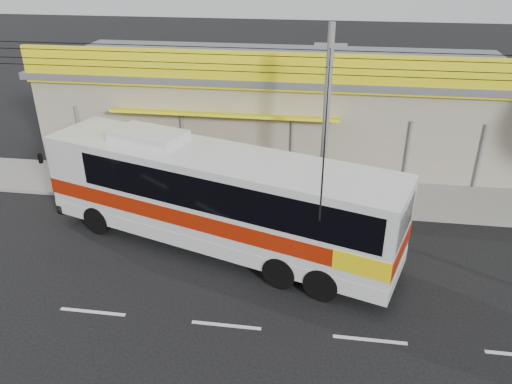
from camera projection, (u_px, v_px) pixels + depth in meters
ground at (241, 274)px, 16.34m from camera, size 120.00×120.00×0.00m
sidewalk at (265, 191)px, 21.61m from camera, size 30.00×3.20×0.15m
lane_markings at (226, 325)px, 14.13m from camera, size 50.00×0.12×0.01m
storefront_building at (279, 104)px, 25.51m from camera, size 22.60×9.20×5.70m
coach_bus at (221, 195)px, 16.85m from camera, size 12.85×6.45×3.90m
motorbike_red at (113, 181)px, 21.00m from camera, size 2.19×1.07×1.10m
motorbike_dark at (115, 184)px, 21.03m from camera, size 1.51×0.49×0.89m
utility_pole at (330, 61)px, 17.01m from camera, size 34.00×14.00×7.37m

